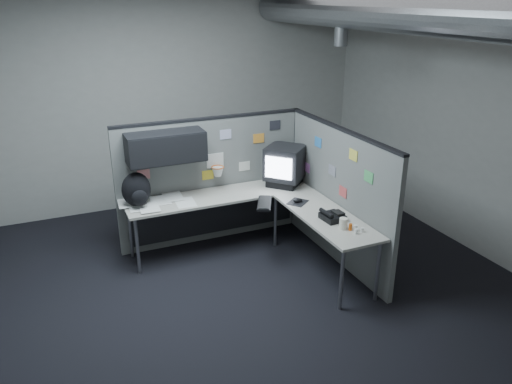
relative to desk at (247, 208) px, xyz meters
name	(u,v)px	position (x,y,z in m)	size (l,w,h in m)	color
room	(310,92)	(0.41, -0.70, 1.48)	(5.62, 5.62, 3.22)	black
partition_back	(200,170)	(-0.40, 0.53, 0.38)	(2.44, 0.42, 1.63)	slate
partition_right	(337,195)	(0.95, -0.49, 0.21)	(0.07, 2.23, 1.63)	slate
desk	(247,208)	(0.00, 0.00, 0.00)	(2.31, 2.11, 0.73)	#AEA99D
monitor	(285,165)	(0.65, 0.28, 0.38)	(0.62, 0.62, 0.50)	black
keyboard	(264,203)	(0.13, -0.23, 0.13)	(0.33, 0.45, 0.04)	black
mouse	(298,201)	(0.52, -0.33, 0.13)	(0.30, 0.30, 0.05)	black
phone	(332,216)	(0.63, -0.91, 0.16)	(0.23, 0.25, 0.11)	black
bottles	(355,229)	(0.70, -1.25, 0.15)	(0.14, 0.14, 0.07)	silver
cup	(343,224)	(0.62, -1.15, 0.18)	(0.09, 0.09, 0.12)	silver
papers	(156,203)	(-1.03, 0.32, 0.13)	(0.88, 0.56, 0.02)	white
backpack	(137,190)	(-1.24, 0.32, 0.32)	(0.39, 0.38, 0.41)	black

